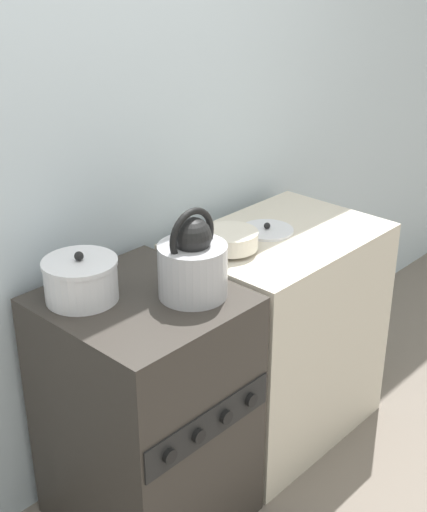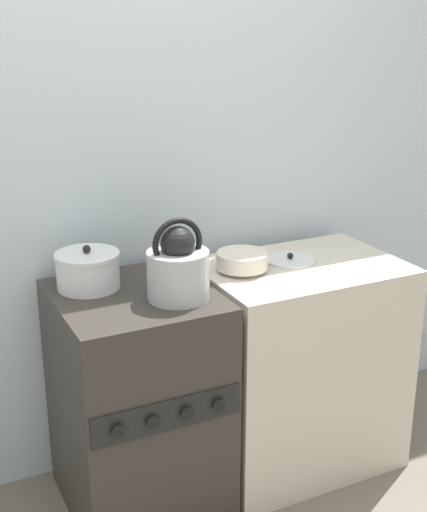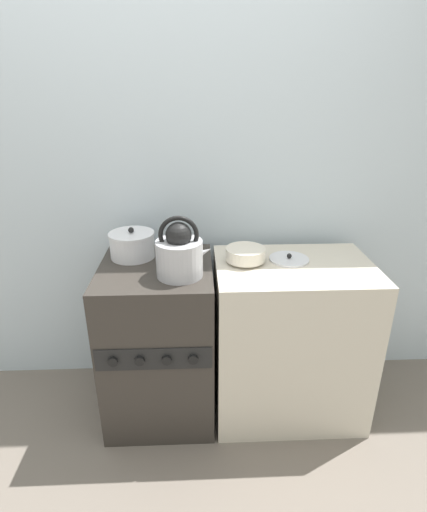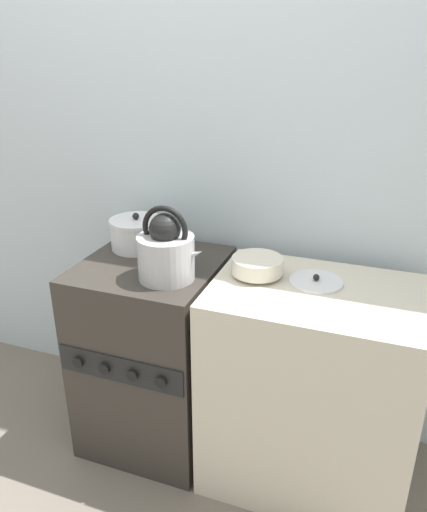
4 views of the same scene
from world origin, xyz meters
The scene contains 8 objects.
ground_plane centered at (0.00, 0.00, 0.00)m, with size 12.00×12.00×0.00m, color #70665B.
wall_back centered at (0.00, 0.63, 1.25)m, with size 7.00×0.06×2.50m.
stove centered at (0.00, 0.28, 0.42)m, with size 0.54×0.58×0.84m.
counter centered at (0.67, 0.27, 0.42)m, with size 0.76×0.53×0.84m.
kettle centered at (0.12, 0.18, 0.94)m, with size 0.26×0.21×0.28m.
cooking_pot centered at (-0.12, 0.41, 0.90)m, with size 0.22×0.22×0.16m.
enamel_bowl centered at (0.43, 0.31, 0.88)m, with size 0.19×0.19×0.07m.
loose_pot_lid centered at (0.65, 0.32, 0.85)m, with size 0.19×0.19×0.03m.
Camera 4 is at (0.86, -1.32, 1.64)m, focal length 35.00 mm.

